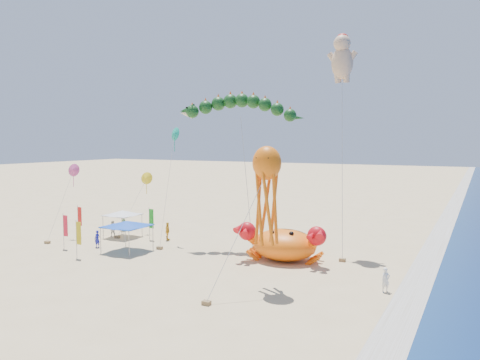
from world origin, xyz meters
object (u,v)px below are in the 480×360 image
(cherub_kite, at_px, (342,58))
(octopus_kite, at_px, (267,188))
(canopy_white, at_px, (122,213))
(canopy_blue, at_px, (127,224))
(crab_inflatable, at_px, (284,244))
(dragon_kite, at_px, (239,111))

(cherub_kite, distance_m, octopus_kite, 16.55)
(cherub_kite, height_order, canopy_white, cherub_kite)
(cherub_kite, height_order, canopy_blue, cherub_kite)
(crab_inflatable, bearing_deg, octopus_kite, -77.05)
(crab_inflatable, bearing_deg, canopy_blue, -165.79)
(dragon_kite, height_order, octopus_kite, dragon_kite)
(cherub_kite, relative_size, octopus_kite, 2.02)
(crab_inflatable, height_order, canopy_blue, crab_inflatable)
(octopus_kite, xyz_separation_m, canopy_blue, (-15.06, 3.60, -4.21))
(canopy_blue, bearing_deg, crab_inflatable, 14.21)
(octopus_kite, bearing_deg, dragon_kite, 126.25)
(crab_inflatable, bearing_deg, cherub_kite, 63.86)
(canopy_blue, bearing_deg, octopus_kite, -13.44)
(crab_inflatable, xyz_separation_m, canopy_blue, (-13.45, -3.41, 1.05))
(cherub_kite, relative_size, canopy_blue, 5.04)
(octopus_kite, bearing_deg, crab_inflatable, 102.95)
(dragon_kite, xyz_separation_m, octopus_kite, (7.20, -9.82, -5.73))
(dragon_kite, distance_m, canopy_white, 16.02)
(dragon_kite, height_order, canopy_blue, dragon_kite)
(crab_inflatable, distance_m, canopy_white, 18.12)
(crab_inflatable, height_order, canopy_white, crab_inflatable)
(octopus_kite, relative_size, canopy_blue, 2.50)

